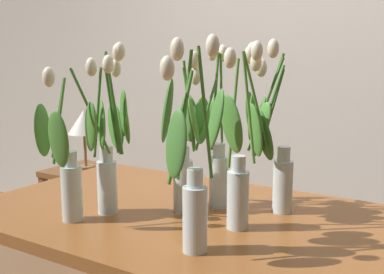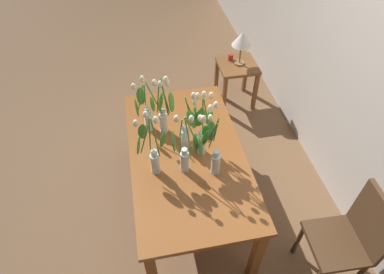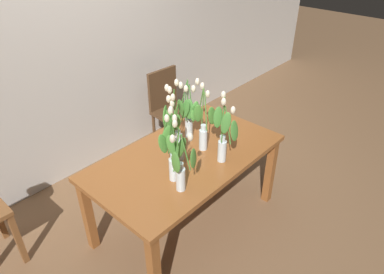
{
  "view_description": "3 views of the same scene",
  "coord_description": "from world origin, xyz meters",
  "px_view_note": "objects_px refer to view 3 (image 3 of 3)",
  "views": [
    {
      "loc": [
        0.71,
        -1.23,
        1.24
      ],
      "look_at": [
        -0.02,
        -0.02,
        1.01
      ],
      "focal_mm": 41.05,
      "sensor_mm": 36.0,
      "label": 1
    },
    {
      "loc": [
        1.69,
        -0.29,
        2.7
      ],
      "look_at": [
        0.04,
        0.03,
        0.95
      ],
      "focal_mm": 30.74,
      "sensor_mm": 36.0,
      "label": 2
    },
    {
      "loc": [
        -1.68,
        -1.59,
        2.39
      ],
      "look_at": [
        -0.0,
        -0.07,
        0.95
      ],
      "focal_mm": 32.67,
      "sensor_mm": 36.0,
      "label": 3
    }
  ],
  "objects_px": {
    "tulip_vase_0": "(174,129)",
    "tulip_vase_2": "(177,139)",
    "tulip_vase_4": "(203,126)",
    "tulip_vase_6": "(224,138)",
    "dining_chair": "(169,105)",
    "dining_table": "(186,164)",
    "tulip_vase_1": "(188,116)",
    "tulip_vase_5": "(180,167)",
    "tulip_vase_3": "(172,153)"
  },
  "relations": [
    {
      "from": "tulip_vase_2",
      "to": "tulip_vase_3",
      "type": "height_order",
      "value": "tulip_vase_3"
    },
    {
      "from": "tulip_vase_2",
      "to": "tulip_vase_5",
      "type": "height_order",
      "value": "tulip_vase_2"
    },
    {
      "from": "tulip_vase_4",
      "to": "tulip_vase_5",
      "type": "xyz_separation_m",
      "value": [
        -0.5,
        -0.23,
        -0.01
      ]
    },
    {
      "from": "tulip_vase_2",
      "to": "tulip_vase_6",
      "type": "relative_size",
      "value": 0.95
    },
    {
      "from": "tulip_vase_3",
      "to": "tulip_vase_6",
      "type": "height_order",
      "value": "tulip_vase_6"
    },
    {
      "from": "tulip_vase_3",
      "to": "dining_chair",
      "type": "xyz_separation_m",
      "value": [
        1.1,
        1.16,
        -0.44
      ]
    },
    {
      "from": "dining_table",
      "to": "tulip_vase_1",
      "type": "bearing_deg",
      "value": 38.1
    },
    {
      "from": "tulip_vase_1",
      "to": "dining_chair",
      "type": "distance_m",
      "value": 1.18
    },
    {
      "from": "tulip_vase_1",
      "to": "tulip_vase_3",
      "type": "height_order",
      "value": "tulip_vase_1"
    },
    {
      "from": "tulip_vase_3",
      "to": "tulip_vase_6",
      "type": "distance_m",
      "value": 0.44
    },
    {
      "from": "dining_chair",
      "to": "tulip_vase_2",
      "type": "bearing_deg",
      "value": -131.51
    },
    {
      "from": "tulip_vase_1",
      "to": "dining_chair",
      "type": "relative_size",
      "value": 0.62
    },
    {
      "from": "dining_table",
      "to": "tulip_vase_6",
      "type": "distance_m",
      "value": 0.44
    },
    {
      "from": "tulip_vase_3",
      "to": "dining_table",
      "type": "bearing_deg",
      "value": 24.42
    },
    {
      "from": "tulip_vase_1",
      "to": "tulip_vase_4",
      "type": "bearing_deg",
      "value": -95.63
    },
    {
      "from": "dining_table",
      "to": "dining_chair",
      "type": "height_order",
      "value": "dining_chair"
    },
    {
      "from": "tulip_vase_4",
      "to": "dining_table",
      "type": "bearing_deg",
      "value": 170.34
    },
    {
      "from": "tulip_vase_4",
      "to": "tulip_vase_6",
      "type": "relative_size",
      "value": 1.0
    },
    {
      "from": "tulip_vase_0",
      "to": "dining_chair",
      "type": "xyz_separation_m",
      "value": [
        0.83,
        0.92,
        -0.42
      ]
    },
    {
      "from": "dining_table",
      "to": "tulip_vase_0",
      "type": "xyz_separation_m",
      "value": [
        -0.01,
        0.12,
        0.3
      ]
    },
    {
      "from": "dining_table",
      "to": "tulip_vase_6",
      "type": "height_order",
      "value": "tulip_vase_6"
    },
    {
      "from": "tulip_vase_4",
      "to": "tulip_vase_5",
      "type": "relative_size",
      "value": 1.09
    },
    {
      "from": "tulip_vase_4",
      "to": "tulip_vase_6",
      "type": "bearing_deg",
      "value": -98.78
    },
    {
      "from": "tulip_vase_0",
      "to": "tulip_vase_1",
      "type": "distance_m",
      "value": 0.2
    },
    {
      "from": "tulip_vase_5",
      "to": "dining_chair",
      "type": "distance_m",
      "value": 1.78
    },
    {
      "from": "tulip_vase_0",
      "to": "dining_chair",
      "type": "distance_m",
      "value": 1.31
    },
    {
      "from": "tulip_vase_2",
      "to": "tulip_vase_6",
      "type": "bearing_deg",
      "value": -55.15
    },
    {
      "from": "tulip_vase_3",
      "to": "tulip_vase_6",
      "type": "relative_size",
      "value": 0.99
    },
    {
      "from": "tulip_vase_0",
      "to": "tulip_vase_2",
      "type": "distance_m",
      "value": 0.11
    },
    {
      "from": "dining_chair",
      "to": "tulip_vase_4",
      "type": "bearing_deg",
      "value": -121.43
    },
    {
      "from": "tulip_vase_6",
      "to": "tulip_vase_4",
      "type": "bearing_deg",
      "value": 81.22
    },
    {
      "from": "tulip_vase_4",
      "to": "dining_chair",
      "type": "distance_m",
      "value": 1.32
    },
    {
      "from": "tulip_vase_3",
      "to": "tulip_vase_4",
      "type": "xyz_separation_m",
      "value": [
        0.45,
        0.1,
        -0.02
      ]
    },
    {
      "from": "tulip_vase_5",
      "to": "dining_chair",
      "type": "relative_size",
      "value": 0.57
    },
    {
      "from": "tulip_vase_0",
      "to": "tulip_vase_6",
      "type": "height_order",
      "value": "tulip_vase_6"
    },
    {
      "from": "tulip_vase_4",
      "to": "dining_chair",
      "type": "xyz_separation_m",
      "value": [
        0.65,
        1.06,
        -0.43
      ]
    },
    {
      "from": "tulip_vase_5",
      "to": "tulip_vase_6",
      "type": "relative_size",
      "value": 0.92
    },
    {
      "from": "tulip_vase_0",
      "to": "tulip_vase_1",
      "type": "height_order",
      "value": "tulip_vase_1"
    },
    {
      "from": "tulip_vase_4",
      "to": "dining_chair",
      "type": "height_order",
      "value": "tulip_vase_4"
    },
    {
      "from": "tulip_vase_3",
      "to": "tulip_vase_5",
      "type": "xyz_separation_m",
      "value": [
        -0.05,
        -0.13,
        -0.03
      ]
    },
    {
      "from": "tulip_vase_4",
      "to": "tulip_vase_6",
      "type": "height_order",
      "value": "tulip_vase_4"
    },
    {
      "from": "tulip_vase_1",
      "to": "tulip_vase_6",
      "type": "relative_size",
      "value": 1.0
    },
    {
      "from": "tulip_vase_6",
      "to": "tulip_vase_0",
      "type": "bearing_deg",
      "value": 110.56
    },
    {
      "from": "tulip_vase_2",
      "to": "dining_chair",
      "type": "xyz_separation_m",
      "value": [
        0.89,
        1.01,
        -0.4
      ]
    },
    {
      "from": "tulip_vase_3",
      "to": "dining_chair",
      "type": "bearing_deg",
      "value": 46.6
    },
    {
      "from": "tulip_vase_0",
      "to": "tulip_vase_2",
      "type": "relative_size",
      "value": 1.05
    },
    {
      "from": "tulip_vase_1",
      "to": "tulip_vase_2",
      "type": "distance_m",
      "value": 0.29
    },
    {
      "from": "tulip_vase_1",
      "to": "tulip_vase_6",
      "type": "bearing_deg",
      "value": -97.47
    },
    {
      "from": "tulip_vase_6",
      "to": "dining_chair",
      "type": "bearing_deg",
      "value": 62.25
    },
    {
      "from": "tulip_vase_2",
      "to": "dining_chair",
      "type": "relative_size",
      "value": 0.59
    }
  ]
}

